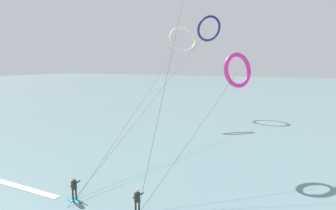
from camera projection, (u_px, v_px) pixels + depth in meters
sea_water at (254, 88)px, 104.00m from camera, size 400.00×200.00×0.08m
surfer_teal at (74, 191)px, 17.80m from camera, size 1.40×0.59×1.70m
surfer_charcoal at (137, 203)px, 16.17m from camera, size 1.40×0.66×1.70m
kite_magenta at (238, 70)px, 23.38m from camera, size 5.31×12.81×10.55m
kite_ivory at (183, 39)px, 41.33m from camera, size 5.08×29.62×15.57m
kite_navy at (209, 29)px, 48.62m from camera, size 4.87×40.02×18.49m
wave_crest_mid at (0, 182)px, 20.85m from camera, size 12.66×0.58×0.12m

